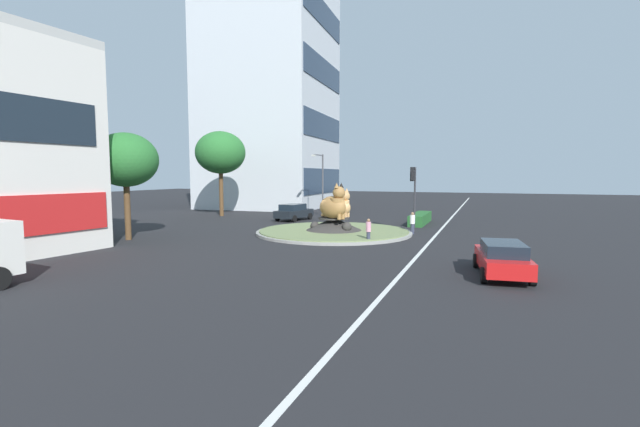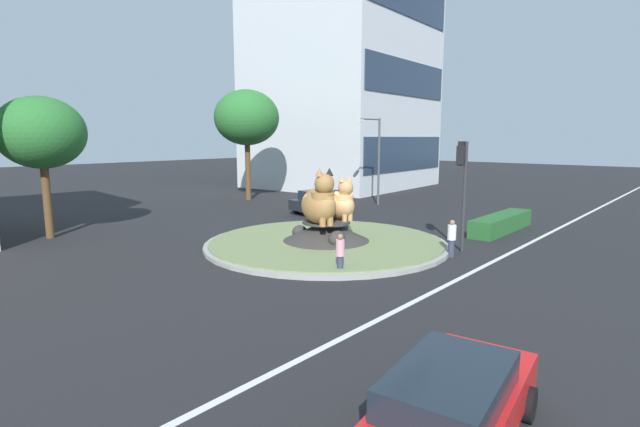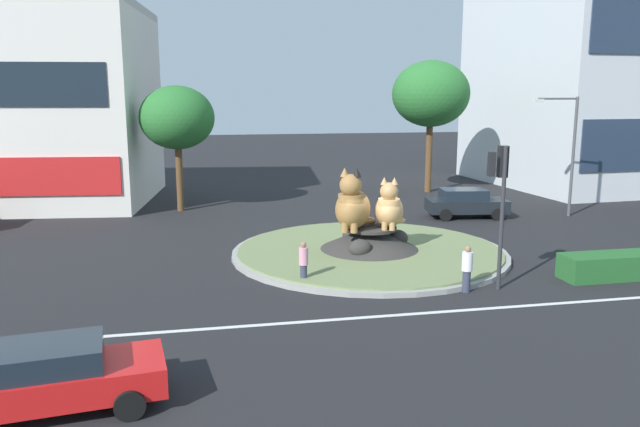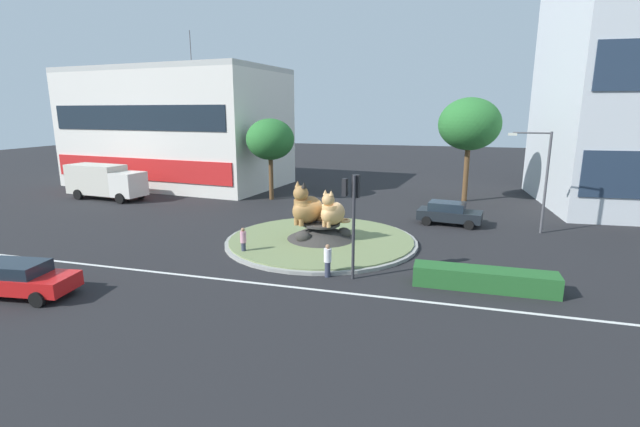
% 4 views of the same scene
% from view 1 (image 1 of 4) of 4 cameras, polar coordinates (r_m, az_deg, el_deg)
% --- Properties ---
extents(ground_plane, '(160.00, 160.00, 0.00)m').
position_cam_1_polar(ground_plane, '(31.81, 1.81, -2.64)').
color(ground_plane, black).
extents(lane_centreline, '(112.00, 0.20, 0.01)m').
position_cam_1_polar(lane_centreline, '(30.22, 14.62, -3.21)').
color(lane_centreline, silver).
rests_on(lane_centreline, ground).
extents(roundabout_island, '(11.33, 11.33, 1.19)m').
position_cam_1_polar(roundabout_island, '(31.78, 1.82, -2.04)').
color(roundabout_island, gray).
rests_on(roundabout_island, ground).
extents(cat_statue_tabby, '(2.38, 2.58, 2.55)m').
position_cam_1_polar(cat_statue_tabby, '(30.74, 1.85, 1.06)').
color(cat_statue_tabby, '#9E703D').
rests_on(cat_statue_tabby, roundabout_island).
extents(cat_statue_calico, '(1.90, 2.18, 2.12)m').
position_cam_1_polar(cat_statue_calico, '(32.21, 2.75, 0.96)').
color(cat_statue_calico, tan).
rests_on(cat_statue_calico, roundabout_island).
extents(traffic_light_mast, '(0.77, 0.47, 4.87)m').
position_cam_1_polar(traffic_light_mast, '(33.11, 12.19, 3.75)').
color(traffic_light_mast, '#2D2D33').
rests_on(traffic_light_mast, ground).
extents(office_tower, '(16.80, 15.74, 34.93)m').
position_cam_1_polar(office_tower, '(60.68, -6.52, 17.62)').
color(office_tower, silver).
rests_on(office_tower, ground).
extents(clipped_hedge_strip, '(6.06, 1.20, 0.90)m').
position_cam_1_polar(clipped_hedge_strip, '(39.12, 13.05, -0.65)').
color(clipped_hedge_strip, '#235B28').
rests_on(clipped_hedge_strip, ground).
extents(broadleaf_tree_behind_island, '(4.15, 4.15, 7.03)m').
position_cam_1_polar(broadleaf_tree_behind_island, '(31.16, -24.23, 6.41)').
color(broadleaf_tree_behind_island, brown).
rests_on(broadleaf_tree_behind_island, ground).
extents(second_tree_near_tower, '(5.13, 5.13, 8.76)m').
position_cam_1_polar(second_tree_near_tower, '(46.31, -12.97, 7.79)').
color(second_tree_near_tower, brown).
rests_on(second_tree_near_tower, ground).
extents(streetlight_arm, '(2.52, 0.33, 6.42)m').
position_cam_1_polar(streetlight_arm, '(45.42, 0.19, 4.53)').
color(streetlight_arm, '#4C4C51').
rests_on(streetlight_arm, ground).
extents(pedestrian_white_shirt, '(0.36, 0.36, 1.59)m').
position_cam_1_polar(pedestrian_white_shirt, '(32.15, 12.07, -1.17)').
color(pedestrian_white_shirt, '#33384C').
rests_on(pedestrian_white_shirt, ground).
extents(pedestrian_pink_shirt, '(0.32, 0.32, 1.54)m').
position_cam_1_polar(pedestrian_pink_shirt, '(27.48, 6.39, -2.19)').
color(pedestrian_pink_shirt, '#33384C').
rests_on(pedestrian_pink_shirt, ground).
extents(sedan_on_far_lane, '(4.75, 2.44, 1.48)m').
position_cam_1_polar(sedan_on_far_lane, '(19.96, 22.86, -5.41)').
color(sedan_on_far_lane, red).
rests_on(sedan_on_far_lane, ground).
extents(hatchback_near_shophouse, '(4.43, 2.53, 1.55)m').
position_cam_1_polar(hatchback_near_shophouse, '(40.89, -3.49, 0.23)').
color(hatchback_near_shophouse, black).
rests_on(hatchback_near_shophouse, ground).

